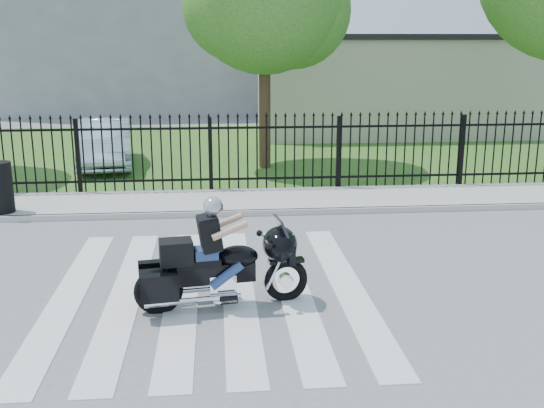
{
  "coord_description": "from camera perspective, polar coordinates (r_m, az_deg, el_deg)",
  "views": [
    {
      "loc": [
        0.11,
        -8.59,
        3.52
      ],
      "look_at": [
        0.99,
        1.09,
        1.0
      ],
      "focal_mm": 42.0,
      "sensor_mm": 36.0,
      "label": 1
    }
  ],
  "objects": [
    {
      "name": "crosswalk",
      "position": [
        9.28,
        -5.53,
        -7.78
      ],
      "size": [
        5.0,
        5.5,
        0.01
      ],
      "primitive_type": null,
      "color": "silver",
      "rests_on": "ground"
    },
    {
      "name": "grass_strip",
      "position": [
        20.88,
        -5.42,
        4.8
      ],
      "size": [
        40.0,
        12.0,
        0.02
      ],
      "primitive_type": "cube",
      "color": "#2D5F20",
      "rests_on": "ground"
    },
    {
      "name": "building_low",
      "position": [
        25.59,
        10.64,
        10.33
      ],
      "size": [
        10.0,
        6.0,
        3.5
      ],
      "primitive_type": "cube",
      "color": "#B9AD9A",
      "rests_on": "ground"
    },
    {
      "name": "motorcycle_rider",
      "position": [
        8.55,
        -4.88,
        -5.17
      ],
      "size": [
        2.37,
        0.96,
        1.57
      ],
      "rotation": [
        0.0,
        0.0,
        0.14
      ],
      "color": "black",
      "rests_on": "ground"
    },
    {
      "name": "building_low_roof",
      "position": [
        25.53,
        10.84,
        14.48
      ],
      "size": [
        10.2,
        6.2,
        0.2
      ],
      "primitive_type": "cube",
      "color": "black",
      "rests_on": "building_low"
    },
    {
      "name": "ground",
      "position": [
        9.28,
        -5.52,
        -7.81
      ],
      "size": [
        120.0,
        120.0,
        0.0
      ],
      "primitive_type": "plane",
      "color": "slate",
      "rests_on": "ground"
    },
    {
      "name": "litter_bin",
      "position": [
        13.89,
        -23.11,
        1.38
      ],
      "size": [
        0.58,
        0.58,
        1.03
      ],
      "primitive_type": "cylinder",
      "rotation": [
        0.0,
        0.0,
        0.31
      ],
      "color": "black",
      "rests_on": "sidewalk"
    },
    {
      "name": "sidewalk",
      "position": [
        14.02,
        -5.46,
        0.19
      ],
      "size": [
        40.0,
        2.0,
        0.12
      ],
      "primitive_type": "cube",
      "color": "#ADAAA3",
      "rests_on": "ground"
    },
    {
      "name": "iron_fence",
      "position": [
        14.82,
        -5.53,
        4.31
      ],
      "size": [
        26.0,
        0.04,
        1.8
      ],
      "color": "black",
      "rests_on": "ground"
    },
    {
      "name": "curb",
      "position": [
        13.05,
        -5.47,
        -0.89
      ],
      "size": [
        40.0,
        0.12,
        0.12
      ],
      "primitive_type": "cube",
      "color": "#ADAAA3",
      "rests_on": "ground"
    },
    {
      "name": "parked_car",
      "position": [
        18.65,
        -14.73,
        5.31
      ],
      "size": [
        1.93,
        4.16,
        1.32
      ],
      "primitive_type": "imported",
      "rotation": [
        0.0,
        0.0,
        0.14
      ],
      "color": "#A7BCD2",
      "rests_on": "grass_strip"
    }
  ]
}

